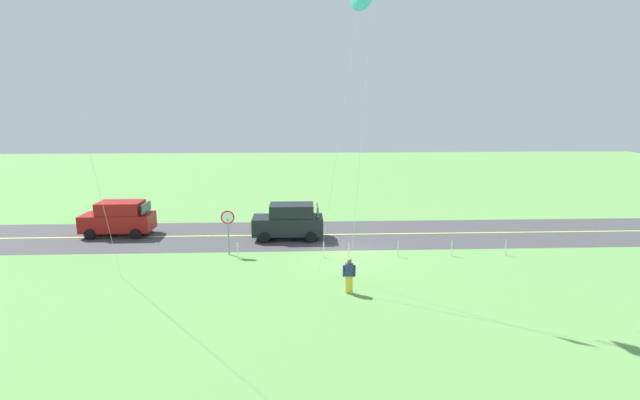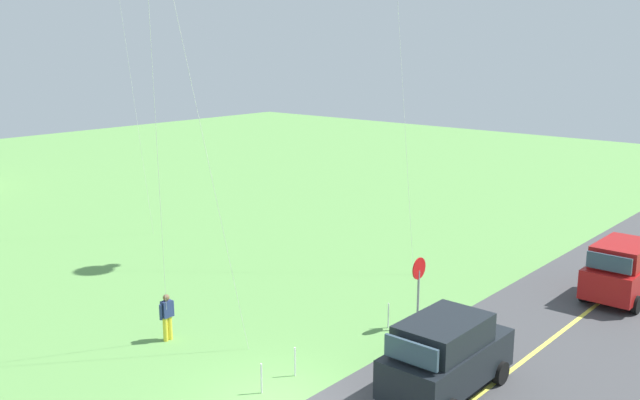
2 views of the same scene
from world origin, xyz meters
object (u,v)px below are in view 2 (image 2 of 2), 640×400
stop_sign (419,279)px  person_adult_near (167,316)px  car_suv_foreground (446,354)px  car_parked_east_near (624,269)px

stop_sign → person_adult_near: (-6.22, 5.73, -0.94)m
car_suv_foreground → person_adult_near: size_ratio=2.75×
stop_sign → car_parked_east_near: bearing=-29.2°
car_suv_foreground → person_adult_near: 9.28m
stop_sign → person_adult_near: size_ratio=1.60×
car_parked_east_near → person_adult_near: car_parked_east_near is taller
car_parked_east_near → person_adult_near: size_ratio=2.75×
car_suv_foreground → stop_sign: (3.33, 3.09, 0.65)m
car_suv_foreground → stop_sign: 4.59m
car_suv_foreground → person_adult_near: (-2.89, 8.82, -0.29)m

